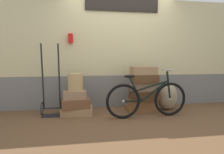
{
  "coord_description": "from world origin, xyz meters",
  "views": [
    {
      "loc": [
        -0.93,
        -3.67,
        1.14
      ],
      "look_at": [
        -0.29,
        0.18,
        0.76
      ],
      "focal_mm": 31.36,
      "sensor_mm": 36.0,
      "label": 1
    }
  ],
  "objects": [
    {
      "name": "burlap_sack",
      "position": [
        0.97,
        0.33,
        0.3
      ],
      "size": [
        0.44,
        0.37,
        0.59
      ],
      "primitive_type": "ellipsoid",
      "color": "#9E8966",
      "rests_on": "ground"
    },
    {
      "name": "suitcase_3",
      "position": [
        0.38,
        0.28,
        0.06
      ],
      "size": [
        0.67,
        0.41,
        0.12
      ],
      "primitive_type": "cube",
      "rotation": [
        0.0,
        0.0,
        0.05
      ],
      "color": "brown",
      "rests_on": "ground"
    },
    {
      "name": "suitcase_6",
      "position": [
        0.4,
        0.31,
        0.53
      ],
      "size": [
        0.48,
        0.29,
        0.18
      ],
      "primitive_type": "cube",
      "rotation": [
        0.0,
        0.0,
        -0.02
      ],
      "color": "#937051",
      "rests_on": "suitcase_5"
    },
    {
      "name": "suitcase_1",
      "position": [
        -1.03,
        0.26,
        0.23
      ],
      "size": [
        0.59,
        0.46,
        0.19
      ],
      "primitive_type": "cube",
      "rotation": [
        0.0,
        0.0,
        0.12
      ],
      "color": "brown",
      "rests_on": "suitcase_0"
    },
    {
      "name": "suitcase_5",
      "position": [
        0.41,
        0.27,
        0.35
      ],
      "size": [
        0.58,
        0.39,
        0.2
      ],
      "primitive_type": "cube",
      "rotation": [
        0.0,
        0.0,
        0.02
      ],
      "color": "#4C2D19",
      "rests_on": "suitcase_4"
    },
    {
      "name": "bicycle",
      "position": [
        0.34,
        -0.14,
        0.35
      ],
      "size": [
        1.62,
        0.46,
        0.92
      ],
      "color": "black",
      "rests_on": "ground"
    },
    {
      "name": "luggage_trolley",
      "position": [
        -1.5,
        0.32,
        0.36
      ],
      "size": [
        0.4,
        0.35,
        1.42
      ],
      "color": "black",
      "rests_on": "ground"
    },
    {
      "name": "suitcase_2",
      "position": [
        -1.04,
        0.28,
        0.4
      ],
      "size": [
        0.47,
        0.35,
        0.16
      ],
      "primitive_type": "cube",
      "rotation": [
        0.0,
        0.0,
        0.08
      ],
      "color": "#937051",
      "rests_on": "suitcase_1"
    },
    {
      "name": "suitcase_8",
      "position": [
        0.4,
        0.29,
        0.88
      ],
      "size": [
        0.52,
        0.33,
        0.17
      ],
      "primitive_type": "cube",
      "rotation": [
        0.0,
        0.0,
        0.02
      ],
      "color": "#9E754C",
      "rests_on": "suitcase_7"
    },
    {
      "name": "suitcase_0",
      "position": [
        -1.0,
        0.28,
        0.07
      ],
      "size": [
        0.64,
        0.46,
        0.14
      ],
      "primitive_type": "cube",
      "rotation": [
        0.0,
        0.0,
        -0.04
      ],
      "color": "#9E754C",
      "rests_on": "ground"
    },
    {
      "name": "ground",
      "position": [
        0.0,
        0.0,
        -0.03
      ],
      "size": [
        9.23,
        5.2,
        0.06
      ],
      "primitive_type": "cube",
      "color": "brown"
    },
    {
      "name": "suitcase_4",
      "position": [
        0.39,
        0.3,
        0.18
      ],
      "size": [
        0.61,
        0.39,
        0.13
      ],
      "primitive_type": "cube",
      "rotation": [
        0.0,
        0.0,
        0.06
      ],
      "color": "brown",
      "rests_on": "suitcase_3"
    },
    {
      "name": "station_building",
      "position": [
        0.01,
        0.85,
        1.25
      ],
      "size": [
        7.23,
        0.74,
        2.49
      ],
      "color": "slate",
      "rests_on": "ground"
    },
    {
      "name": "suitcase_7",
      "position": [
        0.43,
        0.28,
        0.71
      ],
      "size": [
        0.53,
        0.33,
        0.17
      ],
      "primitive_type": "cube",
      "rotation": [
        0.0,
        0.0,
        -0.01
      ],
      "color": "brown",
      "rests_on": "suitcase_6"
    },
    {
      "name": "wicker_basket",
      "position": [
        -1.02,
        0.28,
        0.66
      ],
      "size": [
        0.3,
        0.3,
        0.35
      ],
      "primitive_type": "cylinder",
      "color": "tan",
      "rests_on": "suitcase_2"
    }
  ]
}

